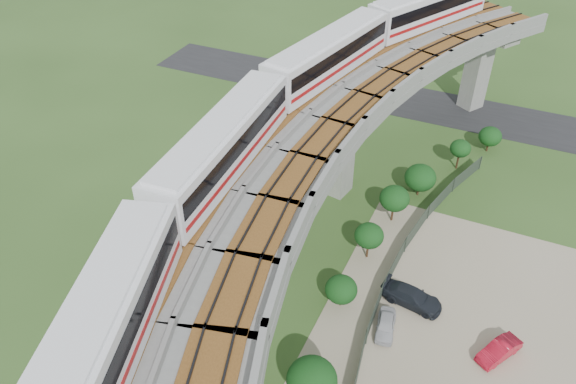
% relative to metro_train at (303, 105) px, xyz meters
% --- Properties ---
extents(ground, '(160.00, 160.00, 0.00)m').
position_rel_metro_train_xyz_m(ground, '(-0.43, -3.20, -12.31)').
color(ground, '#335020').
rests_on(ground, ground).
extents(dirt_lot, '(18.00, 26.00, 0.04)m').
position_rel_metro_train_xyz_m(dirt_lot, '(13.57, -5.20, -12.29)').
color(dirt_lot, gray).
rests_on(dirt_lot, ground).
extents(asphalt_road, '(60.00, 8.00, 0.03)m').
position_rel_metro_train_xyz_m(asphalt_road, '(-0.43, 26.80, -12.29)').
color(asphalt_road, '#232326').
rests_on(asphalt_road, ground).
extents(viaduct, '(19.58, 73.98, 11.40)m').
position_rel_metro_train_xyz_m(viaduct, '(3.41, -3.20, -3.26)').
color(viaduct, '#99968E').
rests_on(viaduct, ground).
extents(metro_train, '(12.13, 61.24, 3.64)m').
position_rel_metro_train_xyz_m(metro_train, '(0.00, 0.00, 0.00)').
color(metro_train, white).
rests_on(metro_train, ground).
extents(fence, '(3.87, 38.73, 1.50)m').
position_rel_metro_train_xyz_m(fence, '(9.32, -3.20, -11.56)').
color(fence, '#2D382D').
rests_on(fence, ground).
extents(tree_0, '(2.26, 2.26, 2.68)m').
position_rel_metro_train_xyz_m(tree_0, '(11.95, 19.73, -10.59)').
color(tree_0, '#382314').
rests_on(tree_0, ground).
extents(tree_1, '(1.96, 1.96, 3.10)m').
position_rel_metro_train_xyz_m(tree_1, '(9.75, 15.39, -10.06)').
color(tree_1, '#382314').
rests_on(tree_1, ground).
extents(tree_2, '(2.80, 2.80, 3.10)m').
position_rel_metro_train_xyz_m(tree_2, '(7.37, 9.66, -10.41)').
color(tree_2, '#382314').
rests_on(tree_2, ground).
extents(tree_3, '(2.52, 2.52, 3.44)m').
position_rel_metro_train_xyz_m(tree_3, '(6.23, 5.18, -9.95)').
color(tree_3, '#382314').
rests_on(tree_3, ground).
extents(tree_4, '(2.29, 2.29, 3.23)m').
position_rel_metro_train_xyz_m(tree_4, '(5.71, -0.03, -10.06)').
color(tree_4, '#382314').
rests_on(tree_4, ground).
extents(tree_5, '(2.32, 2.32, 2.60)m').
position_rel_metro_train_xyz_m(tree_5, '(5.51, -5.60, -10.69)').
color(tree_5, '#382314').
rests_on(tree_5, ground).
extents(tree_6, '(3.03, 3.03, 3.79)m').
position_rel_metro_train_xyz_m(tree_6, '(6.64, -13.80, -9.81)').
color(tree_6, '#382314').
rests_on(tree_6, ground).
extents(car_white, '(1.77, 3.28, 1.06)m').
position_rel_metro_train_xyz_m(car_white, '(9.14, -6.49, -11.74)').
color(car_white, silver).
rests_on(car_white, dirt_lot).
extents(car_red, '(2.80, 3.53, 1.13)m').
position_rel_metro_train_xyz_m(car_red, '(16.51, -5.45, -11.71)').
color(car_red, '#AA0F23').
rests_on(car_red, dirt_lot).
extents(car_dark, '(4.60, 2.37, 1.28)m').
position_rel_metro_train_xyz_m(car_dark, '(10.14, -3.34, -11.63)').
color(car_dark, black).
rests_on(car_dark, dirt_lot).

